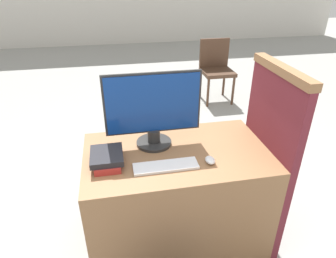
% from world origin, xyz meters
% --- Properties ---
extents(desk, '(1.19, 0.71, 0.75)m').
position_xyz_m(desk, '(0.00, 0.36, 0.38)').
color(desk, '#8C603D').
rests_on(desk, ground_plane).
extents(carrel_divider, '(0.07, 0.62, 1.29)m').
position_xyz_m(carrel_divider, '(0.62, 0.31, 0.66)').
color(carrel_divider, maroon).
rests_on(carrel_divider, ground_plane).
extents(monitor, '(0.62, 0.23, 0.50)m').
position_xyz_m(monitor, '(-0.13, 0.48, 1.00)').
color(monitor, '#282828').
rests_on(monitor, desk).
extents(keyboard, '(0.39, 0.11, 0.02)m').
position_xyz_m(keyboard, '(-0.10, 0.20, 0.76)').
color(keyboard, white).
rests_on(keyboard, desk).
extents(mouse, '(0.06, 0.08, 0.03)m').
position_xyz_m(mouse, '(0.17, 0.20, 0.77)').
color(mouse, white).
rests_on(mouse, desk).
extents(book_stack, '(0.19, 0.28, 0.07)m').
position_xyz_m(book_stack, '(-0.44, 0.32, 0.79)').
color(book_stack, '#B72D28').
rests_on(book_stack, desk).
extents(far_chair, '(0.44, 0.44, 0.89)m').
position_xyz_m(far_chair, '(1.16, 2.87, 0.51)').
color(far_chair, '#4C3323').
rests_on(far_chair, ground_plane).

